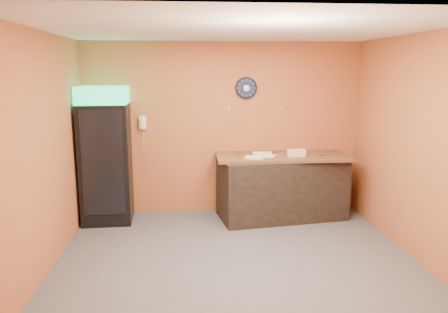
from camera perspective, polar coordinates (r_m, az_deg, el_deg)
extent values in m
plane|color=#47474C|center=(5.66, 1.54, -13.27)|extent=(4.50, 4.50, 0.00)
cube|color=#B25732|center=(7.20, -0.14, 3.67)|extent=(4.50, 0.02, 2.80)
cube|color=#B25732|center=(5.47, -22.52, 0.41)|extent=(0.02, 4.00, 2.80)
cube|color=#B25732|center=(5.92, 23.82, 1.07)|extent=(0.02, 4.00, 2.80)
cube|color=white|center=(5.17, 1.71, 16.26)|extent=(4.50, 4.00, 0.02)
cube|color=black|center=(7.03, -15.10, -0.85)|extent=(0.77, 0.77, 1.84)
cube|color=#17C97F|center=(6.90, -15.55, 7.74)|extent=(0.77, 0.77, 0.26)
cube|color=black|center=(6.66, -15.83, -0.86)|extent=(0.61, 0.05, 1.58)
cube|color=black|center=(7.09, 7.51, -4.05)|extent=(2.07, 1.15, 0.98)
cylinder|color=black|center=(7.16, 2.91, 8.94)|extent=(0.35, 0.05, 0.35)
cylinder|color=#0F1433|center=(7.14, 2.94, 8.93)|extent=(0.30, 0.01, 0.30)
cube|color=white|center=(7.13, 2.95, 8.93)|extent=(0.09, 0.00, 0.09)
cube|color=white|center=(7.16, -10.57, 4.37)|extent=(0.11, 0.07, 0.21)
cube|color=white|center=(7.11, -10.61, 4.32)|extent=(0.05, 0.04, 0.17)
cube|color=brown|center=(6.97, 7.61, 0.00)|extent=(2.09, 0.90, 0.04)
cube|color=beige|center=(6.87, 9.42, 0.20)|extent=(0.29, 0.12, 0.06)
cube|color=beige|center=(6.86, 9.44, 0.69)|extent=(0.29, 0.12, 0.06)
cube|color=white|center=(6.65, 3.99, -0.12)|extent=(0.30, 0.18, 0.04)
cube|color=white|center=(6.79, 5.56, 0.07)|extent=(0.27, 0.17, 0.04)
cube|color=white|center=(6.97, 4.98, 0.40)|extent=(0.29, 0.12, 0.04)
cylinder|color=silver|center=(6.93, 7.67, 0.33)|extent=(0.06, 0.06, 0.06)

